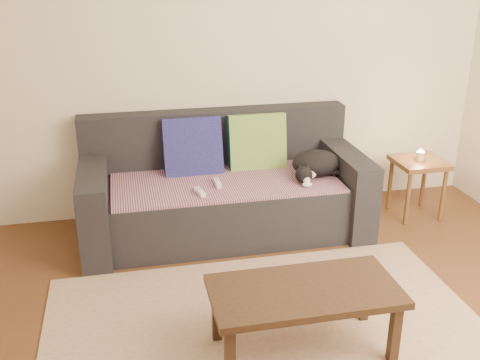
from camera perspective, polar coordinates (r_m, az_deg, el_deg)
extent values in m
plane|color=brown|center=(3.12, 3.97, -17.73)|extent=(4.50, 4.50, 0.00)
cube|color=beige|center=(4.41, -2.91, 12.86)|extent=(4.50, 0.04, 2.60)
cube|color=#232328|center=(4.25, -1.52, -2.84)|extent=(1.70, 0.78, 0.42)
cube|color=#232328|center=(4.47, -2.54, 4.34)|extent=(2.10, 0.18, 0.45)
cube|color=#232328|center=(4.16, -14.49, -2.78)|extent=(0.20, 0.90, 0.60)
cube|color=#232328|center=(4.48, 10.50, -0.67)|extent=(0.20, 0.90, 0.60)
cube|color=#422545|center=(4.15, -1.50, -0.19)|extent=(1.66, 0.74, 0.02)
cube|color=#101447|center=(4.29, -4.83, 3.34)|extent=(0.44, 0.24, 0.46)
cube|color=#0E5A50|center=(4.38, 1.73, 3.79)|extent=(0.45, 0.19, 0.46)
ellipsoid|color=black|center=(4.25, 7.73, 1.71)|extent=(0.41, 0.34, 0.19)
sphere|color=black|center=(4.10, 6.52, 0.52)|extent=(0.15, 0.15, 0.13)
sphere|color=white|center=(4.06, 6.79, 0.00)|extent=(0.06, 0.06, 0.05)
ellipsoid|color=black|center=(4.27, 9.95, 0.79)|extent=(0.15, 0.07, 0.04)
cube|color=white|center=(4.06, -2.30, -0.31)|extent=(0.04, 0.15, 0.03)
cube|color=white|center=(3.91, -4.10, -1.23)|extent=(0.07, 0.15, 0.03)
cube|color=brown|center=(4.68, 17.76, 1.72)|extent=(0.38, 0.38, 0.04)
cylinder|color=brown|center=(4.57, 16.67, -1.86)|extent=(0.03, 0.03, 0.44)
cylinder|color=brown|center=(4.72, 19.93, -1.51)|extent=(0.03, 0.03, 0.44)
cylinder|color=brown|center=(4.82, 14.99, -0.45)|extent=(0.03, 0.03, 0.44)
cylinder|color=brown|center=(4.96, 18.14, -0.16)|extent=(0.03, 0.03, 0.44)
cylinder|color=beige|center=(4.67, 17.84, 2.34)|extent=(0.06, 0.06, 0.07)
sphere|color=#FFBF59|center=(4.65, 17.90, 2.86)|extent=(0.02, 0.02, 0.02)
cube|color=tan|center=(3.23, 3.22, -16.00)|extent=(2.50, 1.80, 0.01)
cube|color=#322313|center=(2.97, 6.58, -11.17)|extent=(0.98, 0.49, 0.04)
cube|color=#322313|center=(2.85, -1.02, -17.57)|extent=(0.05, 0.05, 0.35)
cube|color=#322313|center=(3.09, 15.43, -14.82)|extent=(0.05, 0.05, 0.35)
cube|color=#322313|center=(3.14, -2.40, -13.34)|extent=(0.05, 0.05, 0.35)
cube|color=#322313|center=(3.37, 12.54, -11.24)|extent=(0.05, 0.05, 0.35)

